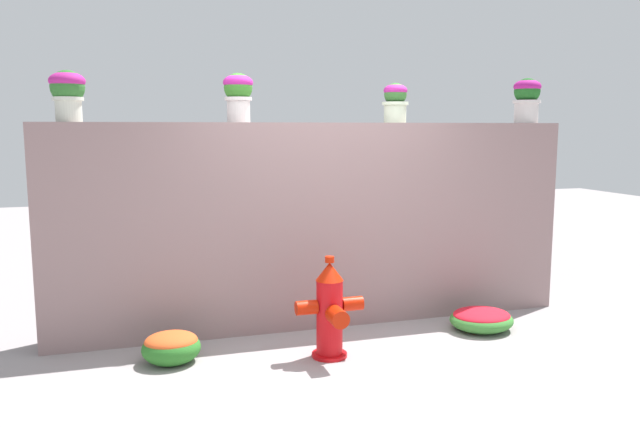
# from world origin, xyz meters

# --- Properties ---
(ground_plane) EXTENTS (24.00, 24.00, 0.00)m
(ground_plane) POSITION_xyz_m (0.00, 0.00, 0.00)
(ground_plane) COLOR gray
(stone_wall) EXTENTS (5.11, 0.37, 1.97)m
(stone_wall) POSITION_xyz_m (0.00, 1.23, 0.99)
(stone_wall) COLOR gray
(stone_wall) RESTS_ON ground
(potted_plant_0) EXTENTS (0.30, 0.30, 0.43)m
(potted_plant_0) POSITION_xyz_m (-2.22, 1.22, 2.24)
(potted_plant_0) COLOR silver
(potted_plant_0) RESTS_ON stone_wall
(potted_plant_1) EXTENTS (0.27, 0.27, 0.45)m
(potted_plant_1) POSITION_xyz_m (-0.77, 1.25, 2.25)
(potted_plant_1) COLOR silver
(potted_plant_1) RESTS_ON stone_wall
(potted_plant_2) EXTENTS (0.26, 0.26, 0.39)m
(potted_plant_2) POSITION_xyz_m (0.79, 1.25, 2.20)
(potted_plant_2) COLOR beige
(potted_plant_2) RESTS_ON stone_wall
(potted_plant_3) EXTENTS (0.29, 0.29, 0.47)m
(potted_plant_3) POSITION_xyz_m (2.27, 1.21, 2.25)
(potted_plant_3) COLOR silver
(potted_plant_3) RESTS_ON stone_wall
(fire_hydrant) EXTENTS (0.58, 0.46, 0.87)m
(fire_hydrant) POSITION_xyz_m (-0.18, 0.32, 0.40)
(fire_hydrant) COLOR red
(fire_hydrant) RESTS_ON ground
(flower_bush_left) EXTENTS (0.48, 0.43, 0.27)m
(flower_bush_left) POSITION_xyz_m (-1.47, 0.58, 0.14)
(flower_bush_left) COLOR #2C7226
(flower_bush_left) RESTS_ON ground
(flower_bush_right) EXTENTS (0.62, 0.55, 0.21)m
(flower_bush_right) POSITION_xyz_m (1.43, 0.58, 0.11)
(flower_bush_right) COLOR #3A8133
(flower_bush_right) RESTS_ON ground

